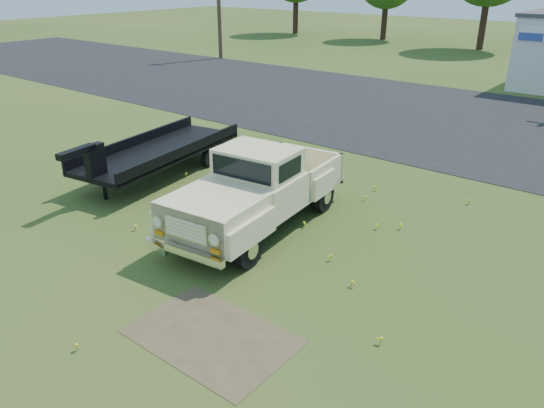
{
  "coord_description": "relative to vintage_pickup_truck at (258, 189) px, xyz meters",
  "views": [
    {
      "loc": [
        7.33,
        -8.55,
        6.19
      ],
      "look_at": [
        -0.26,
        1.0,
        0.82
      ],
      "focal_mm": 35.0,
      "sensor_mm": 36.0,
      "label": 1
    }
  ],
  "objects": [
    {
      "name": "dirt_patch_a",
      "position": [
        2.26,
        -4.07,
        -1.09
      ],
      "size": [
        3.0,
        2.0,
        0.01
      ],
      "primitive_type": "cube",
      "color": "brown",
      "rests_on": "ground"
    },
    {
      "name": "vintage_pickup_truck",
      "position": [
        0.0,
        0.0,
        0.0
      ],
      "size": [
        2.94,
        6.2,
        2.18
      ],
      "primitive_type": null,
      "rotation": [
        0.0,
        0.0,
        0.1
      ],
      "color": "beige",
      "rests_on": "ground"
    },
    {
      "name": "dirt_patch_b",
      "position": [
        -1.24,
        2.43,
        -1.09
      ],
      "size": [
        2.2,
        1.6,
        0.01
      ],
      "primitive_type": "cube",
      "color": "brown",
      "rests_on": "ground"
    },
    {
      "name": "ground",
      "position": [
        0.76,
        -1.07,
        -1.09
      ],
      "size": [
        140.0,
        140.0,
        0.0
      ],
      "primitive_type": "plane",
      "color": "#2E4F19",
      "rests_on": "ground"
    },
    {
      "name": "asphalt_lot",
      "position": [
        0.76,
        13.93,
        -1.09
      ],
      "size": [
        90.0,
        14.0,
        0.02
      ],
      "primitive_type": "cube",
      "color": "black",
      "rests_on": "ground"
    },
    {
      "name": "flatbed_trailer",
      "position": [
        -5.12,
        1.08,
        -0.19
      ],
      "size": [
        3.16,
        6.82,
        1.79
      ],
      "primitive_type": null,
      "rotation": [
        0.0,
        0.0,
        0.15
      ],
      "color": "black",
      "rests_on": "ground"
    }
  ]
}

